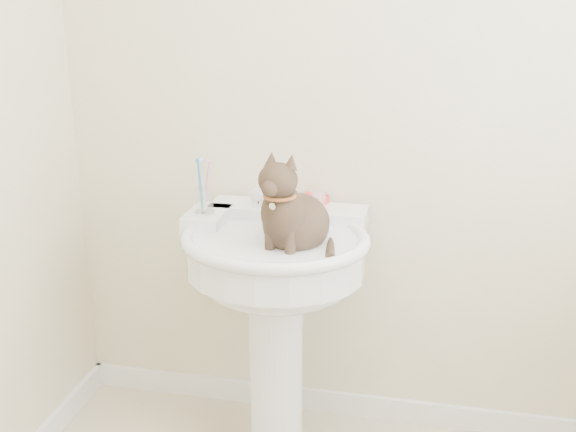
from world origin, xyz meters
The scene contains 7 objects.
wall_back centered at (0.00, 1.10, 1.25)m, with size 2.20×0.00×2.50m, color beige, non-canonical shape.
baseboard_back centered at (0.00, 1.09, 0.04)m, with size 2.20×0.02×0.09m, color white.
pedestal_sink centered at (-0.27, 0.81, 0.68)m, with size 0.63×0.62×0.86m.
faucet centered at (-0.27, 0.96, 0.91)m, with size 0.28×0.12×0.14m.
soap_bar centered at (-0.19, 1.05, 0.88)m, with size 0.09×0.06×0.03m, color red.
toothbrush_cup centered at (-0.53, 0.87, 0.91)m, with size 0.07×0.07×0.19m.
cat centered at (-0.20, 0.76, 0.91)m, with size 0.23×0.29×0.43m.
Camera 1 is at (0.23, -1.30, 1.64)m, focal length 45.00 mm.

